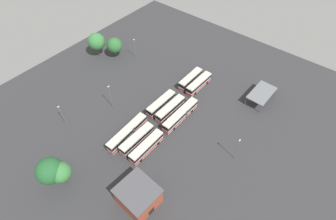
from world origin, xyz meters
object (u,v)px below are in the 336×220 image
(bus_row1_slot0, at_px, (161,104))
(lamp_post_near_entrance, at_px, (237,148))
(maintenance_shelter, at_px, (262,93))
(bus_row0_slot0, at_px, (190,79))
(bus_row2_slot0, at_px, (127,133))
(bus_row2_slot1, at_px, (137,139))
(lamp_post_mid_lot, at_px, (111,96))
(bus_row1_slot2, at_px, (181,115))
(bus_row2_slot2, at_px, (146,147))
(tree_west_edge, at_px, (50,171))
(bus_row0_slot1, at_px, (199,84))
(tree_south_edge, at_px, (96,42))
(depot_building, at_px, (138,196))
(tree_north_edge, at_px, (115,46))
(bus_row1_slot1, at_px, (170,109))
(lamp_post_by_building, at_px, (135,48))
(tree_east_edge, at_px, (60,172))
(lamp_post_far_corner, at_px, (62,115))

(bus_row1_slot0, distance_m, lamp_post_near_entrance, 28.05)
(maintenance_shelter, xyz_separation_m, lamp_post_near_entrance, (25.13, 4.53, 1.32))
(bus_row0_slot0, distance_m, bus_row2_slot0, 30.65)
(bus_row2_slot1, xyz_separation_m, lamp_post_mid_lot, (-5.25, -15.94, 3.15))
(bus_row1_slot2, bearing_deg, bus_row2_slot1, -15.42)
(bus_row2_slot2, height_order, lamp_post_mid_lot, lamp_post_mid_lot)
(maintenance_shelter, bearing_deg, tree_west_edge, -24.17)
(bus_row2_slot0, relative_size, bus_row2_slot2, 1.25)
(bus_row0_slot1, distance_m, lamp_post_near_entrance, 29.47)
(bus_row2_slot0, xyz_separation_m, tree_south_edge, (-21.19, -37.08, 4.39))
(bus_row1_slot2, distance_m, bus_row2_slot2, 15.37)
(lamp_post_mid_lot, bearing_deg, bus_row1_slot0, 128.30)
(bus_row0_slot0, xyz_separation_m, maintenance_shelter, (-7.92, 22.92, 1.41))
(bus_row1_slot2, relative_size, depot_building, 1.53)
(tree_west_edge, xyz_separation_m, tree_south_edge, (-43.20, -33.43, -0.05))
(bus_row1_slot0, relative_size, tree_north_edge, 1.47)
(bus_row2_slot2, distance_m, lamp_post_near_entrance, 24.65)
(bus_row2_slot2, bearing_deg, bus_row2_slot1, -93.09)
(bus_row0_slot0, bearing_deg, bus_row1_slot1, 11.92)
(bus_row0_slot1, relative_size, bus_row1_slot0, 0.99)
(bus_row1_slot0, xyz_separation_m, lamp_post_by_building, (-14.29, -25.17, 2.57))
(bus_row0_slot0, distance_m, bus_row2_slot2, 31.58)
(depot_building, distance_m, maintenance_shelter, 51.35)
(bus_row2_slot2, bearing_deg, bus_row1_slot2, 178.93)
(bus_row1_slot1, height_order, tree_east_edge, tree_east_edge)
(lamp_post_far_corner, relative_size, lamp_post_mid_lot, 0.86)
(lamp_post_mid_lot, height_order, tree_east_edge, lamp_post_mid_lot)
(bus_row1_slot0, relative_size, maintenance_shelter, 1.08)
(bus_row1_slot0, xyz_separation_m, lamp_post_mid_lot, (9.77, -12.37, 3.15))
(depot_building, distance_m, tree_west_edge, 22.29)
(bus_row0_slot1, relative_size, tree_west_edge, 1.19)
(bus_row1_slot0, distance_m, tree_north_edge, 33.23)
(lamp_post_near_entrance, bearing_deg, tree_north_edge, -100.99)
(bus_row0_slot0, xyz_separation_m, bus_row1_slot0, (15.55, -0.42, 0.00))
(bus_row0_slot1, distance_m, bus_row1_slot1, 15.34)
(maintenance_shelter, height_order, lamp_post_near_entrance, lamp_post_near_entrance)
(lamp_post_by_building, height_order, tree_south_edge, tree_south_edge)
(lamp_post_by_building, distance_m, lamp_post_far_corner, 38.69)
(bus_row1_slot2, bearing_deg, tree_north_edge, -103.93)
(bus_row1_slot2, distance_m, bus_row2_slot0, 17.17)
(bus_row1_slot0, relative_size, lamp_post_far_corner, 1.47)
(lamp_post_mid_lot, bearing_deg, bus_row1_slot2, 116.21)
(lamp_post_far_corner, xyz_separation_m, tree_east_edge, (11.84, 16.52, 1.27))
(tree_west_edge, relative_size, tree_north_edge, 1.22)
(bus_row0_slot0, relative_size, bus_row1_slot1, 0.95)
(bus_row0_slot1, relative_size, bus_row2_slot2, 0.97)
(bus_row0_slot1, bearing_deg, tree_north_edge, -81.10)
(bus_row0_slot0, bearing_deg, lamp_post_near_entrance, 57.91)
(bus_row2_slot1, bearing_deg, lamp_post_by_building, -135.56)
(bus_row2_slot1, xyz_separation_m, maintenance_shelter, (-38.49, 19.77, 1.41))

